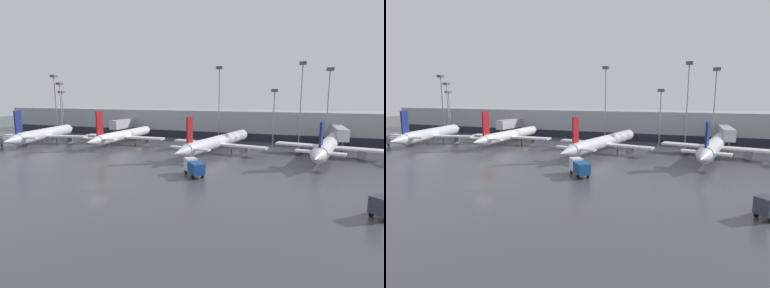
# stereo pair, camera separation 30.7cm
# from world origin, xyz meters

# --- Properties ---
(ground_plane) EXTENTS (320.00, 320.00, 0.00)m
(ground_plane) POSITION_xyz_m (0.00, 0.00, 0.00)
(ground_plane) COLOR #424449
(terminal_building) EXTENTS (160.00, 31.51, 9.00)m
(terminal_building) POSITION_xyz_m (0.10, 61.86, 4.50)
(terminal_building) COLOR #9EA0A5
(terminal_building) RESTS_ON ground_plane
(parked_jet_0) EXTENTS (23.88, 39.73, 8.95)m
(parked_jet_0) POSITION_xyz_m (35.89, 36.71, 2.77)
(parked_jet_0) COLOR white
(parked_jet_0) RESTS_ON ground_plane
(parked_jet_1) EXTENTS (25.27, 32.11, 10.02)m
(parked_jet_1) POSITION_xyz_m (-40.51, 29.89, 2.77)
(parked_jet_1) COLOR silver
(parked_jet_1) RESTS_ON ground_plane
(parked_jet_2) EXTENTS (24.80, 31.43, 9.95)m
(parked_jet_2) POSITION_xyz_m (-17.73, 36.01, 2.69)
(parked_jet_2) COLOR white
(parked_jet_2) RESTS_ON ground_plane
(parked_jet_3) EXTENTS (24.40, 37.17, 9.49)m
(parked_jet_3) POSITION_xyz_m (10.70, 33.01, 2.65)
(parked_jet_3) COLOR silver
(parked_jet_3) RESTS_ON ground_plane
(service_truck_2) EXTENTS (4.88, 5.21, 2.88)m
(service_truck_2) POSITION_xyz_m (12.31, 10.31, 1.67)
(service_truck_2) COLOR #19478C
(service_truck_2) RESTS_ON ground_plane
(traffic_cone_0) EXTENTS (0.47, 0.47, 0.72)m
(traffic_cone_0) POSITION_xyz_m (-13.96, 35.00, 0.36)
(traffic_cone_0) COLOR orange
(traffic_cone_0) RESTS_ON ground_plane
(traffic_cone_1) EXTENTS (0.38, 0.38, 0.63)m
(traffic_cone_1) POSITION_xyz_m (8.78, 37.91, 0.32)
(traffic_cone_1) COLOR orange
(traffic_cone_1) RESTS_ON ground_plane
(traffic_cone_2) EXTENTS (0.42, 0.42, 0.70)m
(traffic_cone_2) POSITION_xyz_m (-24.95, 34.55, 0.35)
(traffic_cone_2) COLOR orange
(traffic_cone_2) RESTS_ON ground_plane
(traffic_cone_3) EXTENTS (0.48, 0.48, 0.74)m
(traffic_cone_3) POSITION_xyz_m (-39.92, 28.14, 0.37)
(traffic_cone_3) COLOR orange
(traffic_cone_3) RESTS_ON ground_plane
(traffic_cone_4) EXTENTS (0.46, 0.46, 0.65)m
(traffic_cone_4) POSITION_xyz_m (-54.79, 32.80, 0.32)
(traffic_cone_4) COLOR orange
(traffic_cone_4) RESTS_ON ground_plane
(apron_light_mast_0) EXTENTS (1.80, 1.80, 22.40)m
(apron_light_mast_0) POSITION_xyz_m (6.11, 51.67, 17.20)
(apron_light_mast_0) COLOR gray
(apron_light_mast_0) RESTS_ON ground_plane
(apron_light_mast_1) EXTENTS (1.80, 1.80, 18.38)m
(apron_light_mast_1) POSITION_xyz_m (-51.40, 48.97, 14.50)
(apron_light_mast_1) COLOR gray
(apron_light_mast_1) RESTS_ON ground_plane
(apron_light_mast_2) EXTENTS (1.80, 1.80, 15.51)m
(apron_light_mast_2) POSITION_xyz_m (-52.48, 50.85, 12.49)
(apron_light_mast_2) COLOR gray
(apron_light_mast_2) RESTS_ON ground_plane
(apron_light_mast_3) EXTENTS (1.80, 1.80, 21.01)m
(apron_light_mast_3) POSITION_xyz_m (36.18, 50.17, 16.28)
(apron_light_mast_3) COLOR gray
(apron_light_mast_3) RESTS_ON ground_plane
(apron_light_mast_4) EXTENTS (1.80, 1.80, 21.09)m
(apron_light_mast_4) POSITION_xyz_m (-53.99, 49.27, 16.33)
(apron_light_mast_4) COLOR gray
(apron_light_mast_4) RESTS_ON ground_plane
(apron_light_mast_5) EXTENTS (1.80, 1.80, 15.60)m
(apron_light_mast_5) POSITION_xyz_m (22.50, 48.97, 12.55)
(apron_light_mast_5) COLOR gray
(apron_light_mast_5) RESTS_ON ground_plane
(apron_light_mast_6) EXTENTS (1.80, 1.80, 20.98)m
(apron_light_mast_6) POSITION_xyz_m (-53.07, 48.25, 16.26)
(apron_light_mast_6) COLOR gray
(apron_light_mast_6) RESTS_ON ground_plane
(apron_light_mast_7) EXTENTS (1.80, 1.80, 22.69)m
(apron_light_mast_7) POSITION_xyz_m (29.39, 49.17, 17.39)
(apron_light_mast_7) COLOR gray
(apron_light_mast_7) RESTS_ON ground_plane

